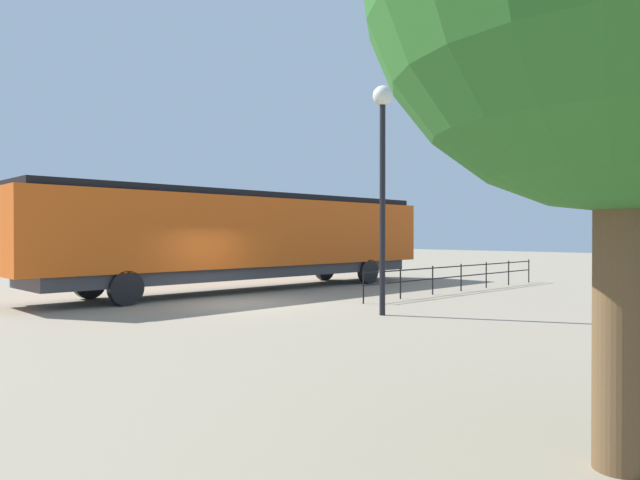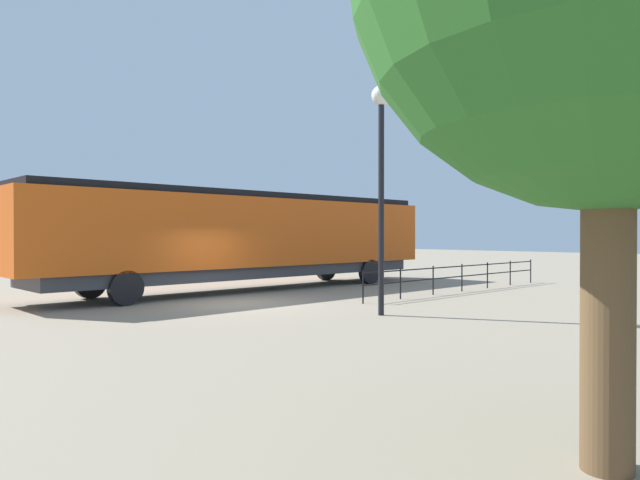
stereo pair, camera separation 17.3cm
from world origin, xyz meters
TOP-DOWN VIEW (x-y plane):
  - ground_plane at (0.00, 0.00)m, footprint 120.00×120.00m
  - locomotive at (-3.39, 3.40)m, footprint 3.08×17.90m
  - lamp_post at (4.86, 1.29)m, footprint 0.54×0.54m
  - platform_fence at (2.78, 8.65)m, footprint 0.05×11.59m

SIDE VIEW (x-z plane):
  - ground_plane at x=0.00m, z-range 0.00..0.00m
  - platform_fence at x=2.78m, z-range 0.17..1.23m
  - locomotive at x=-3.39m, z-range 0.26..4.12m
  - lamp_post at x=4.86m, z-range 1.38..7.67m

